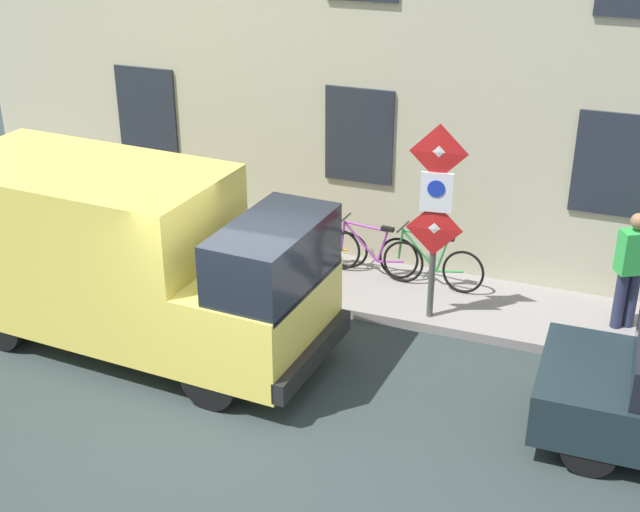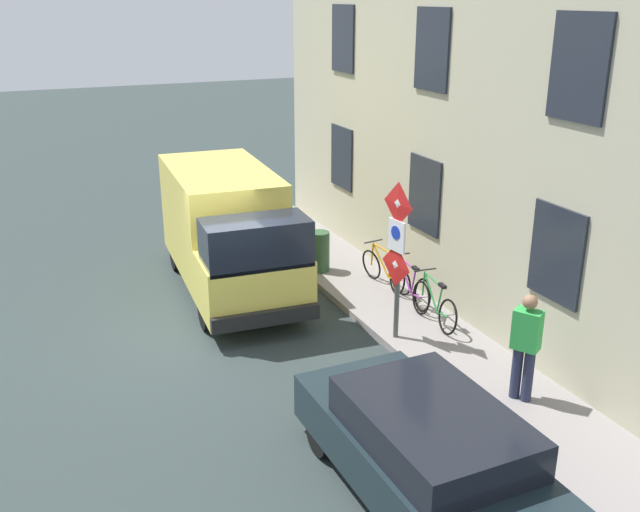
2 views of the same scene
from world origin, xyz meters
The scene contains 11 objects.
ground_plane centered at (0.00, 0.00, 0.00)m, with size 80.00×80.00×0.00m, color #2D3737.
sidewalk_slab centered at (3.67, 0.00, 0.07)m, with size 1.78×15.76×0.14m, color gray.
building_facade centered at (4.90, 0.00, 3.47)m, with size 0.75×13.76×6.94m.
sign_post_stacked centered at (2.98, -1.63, 1.88)m, with size 0.18×0.56×2.76m.
delivery_van centered at (1.08, 2.09, 1.33)m, with size 2.35×5.45×2.50m.
parked_hatchback centered at (1.23, -5.46, 0.73)m, with size 1.80×4.02×1.38m.
bicycle_green centered at (4.00, -1.36, 0.51)m, with size 0.46×1.71×0.89m.
bicycle_purple centered at (4.00, -0.42, 0.51)m, with size 0.46×1.71×0.89m.
bicycle_orange centered at (4.00, 0.53, 0.51)m, with size 0.46×1.71×0.89m.
pedestrian centered at (3.72, -4.23, 1.07)m, with size 0.43×0.48×1.72m.
litter_bin centered at (3.13, 1.96, 0.59)m, with size 0.44×0.44×0.90m, color #2D5133.
Camera 2 is at (-2.97, -11.69, 5.96)m, focal length 40.16 mm.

